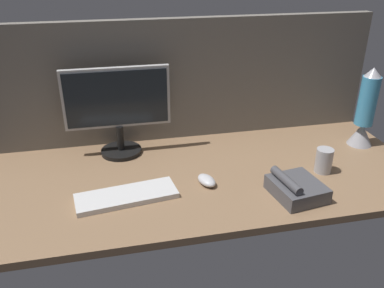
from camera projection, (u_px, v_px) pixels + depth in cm
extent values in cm
cube|color=#8C6B4C|center=(204.00, 175.00, 166.42)|extent=(180.00, 80.00, 3.00)
cube|color=slate|center=(186.00, 80.00, 186.32)|extent=(180.00, 5.00, 56.03)
cylinder|color=black|center=(121.00, 151.00, 180.71)|extent=(18.00, 18.00, 1.80)
cylinder|color=black|center=(120.00, 138.00, 177.89)|extent=(3.20, 3.20, 11.00)
cube|color=#B7B7B7|center=(117.00, 98.00, 170.56)|extent=(45.41, 2.40, 26.25)
cube|color=black|center=(117.00, 99.00, 169.34)|extent=(43.01, 0.60, 23.85)
cube|color=silver|center=(126.00, 196.00, 147.82)|extent=(38.41, 17.84, 2.00)
ellipsoid|color=silver|center=(207.00, 180.00, 156.31)|extent=(8.25, 10.85, 3.40)
cylinder|color=#B2B2B7|center=(324.00, 160.00, 163.69)|extent=(6.90, 6.90, 10.28)
cone|color=#A5A5AD|center=(361.00, 134.00, 186.91)|extent=(11.24, 11.24, 10.22)
cylinder|color=#3F99CC|center=(368.00, 101.00, 179.71)|extent=(8.17, 8.17, 22.48)
cone|color=#A5A5AD|center=(373.00, 72.00, 173.86)|extent=(7.36, 7.36, 4.09)
cube|color=#4C4C51|center=(297.00, 189.00, 148.70)|extent=(19.63, 21.31, 5.60)
cylinder|color=#4C4C51|center=(286.00, 180.00, 145.88)|extent=(5.70, 17.39, 3.20)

